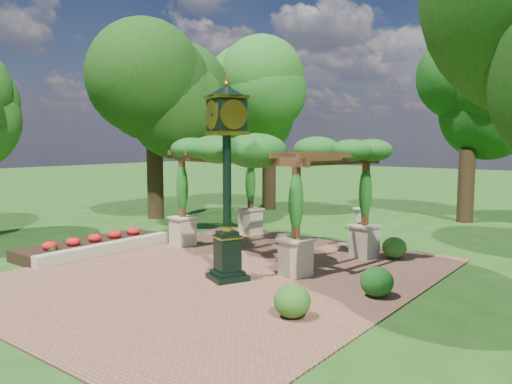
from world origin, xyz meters
The scene contains 13 objects.
ground centered at (0.00, 0.00, 0.00)m, with size 120.00×120.00×0.00m, color #1E4714.
brick_plaza centered at (0.00, 1.00, 0.02)m, with size 10.00×12.00×0.04m, color brown.
border_wall centered at (-4.60, 0.50, 0.20)m, with size 0.35×5.00×0.40m, color #C6B793.
flower_bed centered at (-5.50, 0.50, 0.18)m, with size 1.50×5.00×0.36m, color red.
pedestal_clock centered at (0.49, 0.63, 3.11)m, with size 1.35×1.35×5.21m.
pergola centered at (-0.70, 4.11, 3.22)m, with size 6.78×4.85×3.93m.
sundial centered at (-0.08, 9.49, 0.42)m, with size 0.68×0.68×0.96m.
shrub_front centered at (3.46, -0.72, 0.39)m, with size 0.78×0.78×0.70m, color #285919.
shrub_mid centered at (4.25, 1.70, 0.40)m, with size 0.79×0.79×0.71m, color #195518.
shrub_back centered at (3.06, 5.64, 0.38)m, with size 0.76×0.76×0.68m, color #2D631C.
tree_west_near centered at (-9.42, 6.72, 6.38)m, with size 5.72×5.72×9.27m.
tree_west_far centered at (-6.99, 12.64, 5.64)m, with size 4.45×4.45×8.23m.
tree_north centered at (2.72, 14.67, 5.86)m, with size 4.13×4.13×8.56m.
Camera 1 is at (9.07, -9.16, 3.71)m, focal length 35.00 mm.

